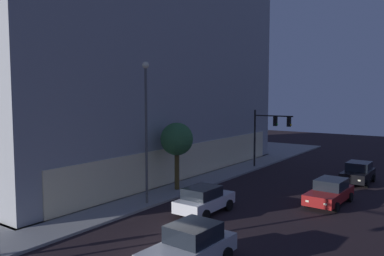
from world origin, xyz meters
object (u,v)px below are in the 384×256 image
Objects in this scene: modern_building at (98,57)px; car_silver at (190,247)px; street_lamp_sidewalk at (146,117)px; car_red at (330,192)px; traffic_light_far_corner at (269,128)px; car_black at (358,173)px; car_white at (204,200)px; sidewalk_tree at (177,140)px.

modern_building is 27.24m from car_silver.
car_silver is (-5.68, -7.49, -4.87)m from street_lamp_sidewalk.
modern_building is at bearing 87.70° from car_red.
car_black is (-1.22, -8.31, -3.14)m from traffic_light_far_corner.
car_white is (0.69, -3.98, -4.88)m from street_lamp_sidewalk.
car_black is (6.53, -23.46, -10.09)m from modern_building.
traffic_light_far_corner is at bearing 81.68° from car_black.
car_black is at bearing -6.23° from car_silver.
car_silver is (-13.76, -21.24, -10.06)m from modern_building.
traffic_light_far_corner is 1.32× the size of car_white.
car_silver reaches higher than car_red.
car_white is at bearing 157.64° from car_black.
sidewalk_tree is 6.45m from car_white.
modern_building reaches higher than street_lamp_sidewalk.
car_silver is 20.41m from car_black.
sidewalk_tree is (-11.80, 2.05, -0.15)m from traffic_light_far_corner.
modern_building is 6.39× the size of sidewalk_tree.
car_silver is (-21.51, -6.10, -3.12)m from traffic_light_far_corner.
sidewalk_tree reaches higher than car_silver.
car_black is (7.47, -0.16, 0.05)m from car_red.
traffic_light_far_corner is 8.97m from car_black.
car_black is at bearing -44.41° from sidewalk_tree.
modern_building is 15.43m from sidewalk_tree.
car_black is (10.58, -10.36, -2.99)m from sidewalk_tree.
car_silver is at bearing -122.93° from modern_building.
car_black reaches higher than car_red.
car_silver is (-9.71, -8.15, -2.97)m from sidewalk_tree.
sidewalk_tree is 1.18× the size of car_white.
car_white is 0.87× the size of car_red.
sidewalk_tree is 11.09m from car_red.
sidewalk_tree is 1.02× the size of car_red.
street_lamp_sidewalk is 18.22m from car_black.
car_red is at bearing -92.30° from modern_building.
modern_building is 26.36m from car_black.
car_silver is at bearing 170.88° from car_red.
traffic_light_far_corner is at bearing 9.69° from car_white.
sidewalk_tree is at bearing 106.94° from car_red.
car_white is at bearing 28.87° from car_silver.
car_silver is 7.27m from car_white.
modern_building is 18.38m from traffic_light_far_corner.
traffic_light_far_corner reaches higher than car_white.
traffic_light_far_corner is at bearing 43.20° from car_red.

